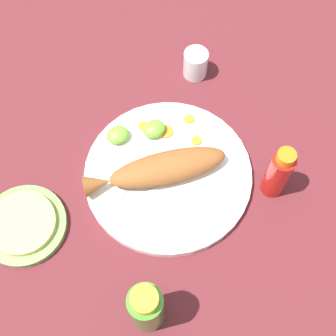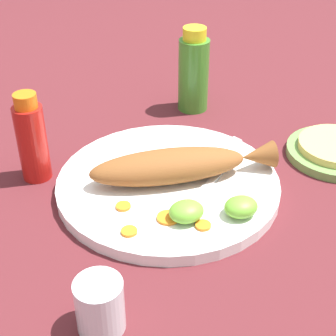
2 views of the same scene
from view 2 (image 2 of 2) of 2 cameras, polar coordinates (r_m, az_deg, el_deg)
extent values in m
plane|color=#561E23|center=(0.77, 0.00, -2.34)|extent=(4.00, 4.00, 0.00)
cylinder|color=white|center=(0.77, 0.00, -1.80)|extent=(0.33, 0.33, 0.02)
ellipsoid|color=brown|center=(0.75, 0.00, 0.20)|extent=(0.24, 0.11, 0.05)
cone|color=brown|center=(0.79, 9.89, 1.34)|extent=(0.06, 0.05, 0.04)
cube|color=silver|center=(0.79, 1.62, 0.08)|extent=(0.11, 0.05, 0.00)
cube|color=silver|center=(0.84, 6.20, 2.41)|extent=(0.07, 0.04, 0.00)
cube|color=silver|center=(0.75, 4.40, -1.91)|extent=(0.10, 0.07, 0.00)
cube|color=silver|center=(0.82, 7.55, 1.27)|extent=(0.07, 0.05, 0.00)
cylinder|color=orange|center=(0.71, -4.98, -4.24)|extent=(0.02, 0.02, 0.00)
cylinder|color=orange|center=(0.67, -4.32, -7.02)|extent=(0.02, 0.02, 0.00)
cylinder|color=orange|center=(0.69, -0.01, -5.52)|extent=(0.03, 0.03, 0.00)
cylinder|color=orange|center=(0.68, 3.98, -6.34)|extent=(0.02, 0.02, 0.00)
ellipsoid|color=#6BB233|center=(0.68, 2.05, -4.84)|extent=(0.05, 0.04, 0.03)
ellipsoid|color=#6BB233|center=(0.70, 8.09, -4.29)|extent=(0.05, 0.04, 0.03)
cylinder|color=#B21914|center=(0.80, -14.79, 2.67)|extent=(0.04, 0.04, 0.12)
cylinder|color=orange|center=(0.76, -15.54, 7.20)|extent=(0.03, 0.03, 0.02)
cylinder|color=#3D8428|center=(0.97, 2.84, 10.23)|extent=(0.06, 0.06, 0.14)
cylinder|color=yellow|center=(0.94, 2.97, 14.64)|extent=(0.04, 0.04, 0.02)
cylinder|color=silver|center=(0.57, -7.56, -14.87)|extent=(0.05, 0.05, 0.06)
cylinder|color=white|center=(0.58, -7.43, -16.02)|extent=(0.04, 0.04, 0.03)
cylinder|color=#6B9E4C|center=(0.89, 18.11, 1.64)|extent=(0.16, 0.16, 0.01)
camera|label=1|loc=(1.09, 1.73, 54.67)|focal=50.00mm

